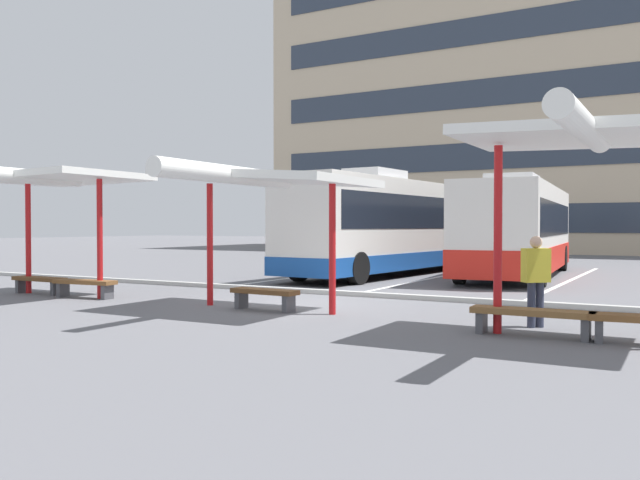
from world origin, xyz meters
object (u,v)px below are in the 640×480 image
waiting_shelter_1 (260,180)px  bench_3 (532,316)px  waiting_shelter_0 (53,180)px  waiting_shelter_2 (592,139)px  bench_2 (265,295)px  coach_bus_0 (396,226)px  bench_0 (39,281)px  coach_bus_1 (518,231)px  waiting_passenger_0 (536,275)px  bench_1 (85,284)px

waiting_shelter_1 → bench_3: bearing=-5.0°
waiting_shelter_0 → waiting_shelter_2: waiting_shelter_2 is taller
waiting_shelter_1 → bench_2: size_ratio=3.13×
waiting_shelter_2 → bench_3: bearing=167.7°
bench_3 → coach_bus_0: bearing=122.0°
waiting_shelter_0 → waiting_shelter_1: bearing=2.6°
bench_0 → waiting_shelter_1: size_ratio=0.35×
coach_bus_0 → bench_0: 12.58m
coach_bus_1 → waiting_shelter_0: coach_bus_1 is taller
waiting_shelter_0 → waiting_shelter_2: (12.67, -0.40, 0.17)m
waiting_shelter_2 → coach_bus_0: bearing=124.6°
waiting_shelter_0 → coach_bus_0: bearing=69.1°
coach_bus_1 → bench_2: 12.42m
waiting_shelter_2 → bench_3: size_ratio=2.32×
coach_bus_0 → bench_3: bearing=-58.0°
coach_bus_0 → waiting_shelter_1: size_ratio=2.57×
coach_bus_0 → waiting_shelter_0: size_ratio=2.69×
waiting_shelter_0 → waiting_shelter_1: size_ratio=0.96×
coach_bus_0 → waiting_shelter_1: 11.45m
coach_bus_1 → waiting_shelter_1: bearing=-101.8°
waiting_shelter_1 → coach_bus_0: bearing=98.6°
waiting_shelter_0 → waiting_passenger_0: waiting_shelter_0 is taller
coach_bus_0 → coach_bus_1: 4.37m
bench_0 → waiting_passenger_0: (12.52, 0.58, 0.59)m
bench_0 → waiting_passenger_0: waiting_passenger_0 is taller
coach_bus_1 → bench_3: bearing=-76.4°
bench_3 → waiting_passenger_0: bearing=98.2°
bench_0 → bench_2: bearing=1.5°
waiting_shelter_1 → waiting_passenger_0: bearing=5.7°
bench_2 → waiting_shelter_1: bearing=-90.0°
bench_2 → bench_3: 5.68m
coach_bus_1 → bench_0: coach_bus_1 is taller
bench_0 → waiting_shelter_1: 7.43m
coach_bus_0 → waiting_passenger_0: coach_bus_0 is taller
coach_bus_0 → waiting_shelter_0: bearing=-110.9°
bench_3 → waiting_passenger_0: (-0.15, 1.04, 0.58)m
coach_bus_0 → bench_2: size_ratio=8.06×
bench_2 → waiting_shelter_2: 7.16m
waiting_shelter_0 → bench_1: 2.76m
waiting_shelter_0 → waiting_shelter_1: waiting_shelter_0 is taller
waiting_shelter_1 → bench_1: bearing=-179.0°
bench_1 → waiting_passenger_0: 10.75m
coach_bus_0 → bench_2: bearing=-81.3°
waiting_shelter_0 → waiting_passenger_0: 11.82m
waiting_shelter_1 → bench_0: bearing=-179.8°
bench_0 → waiting_shelter_2: waiting_shelter_2 is taller
coach_bus_1 → bench_2: size_ratio=7.12×
waiting_shelter_2 → bench_3: waiting_shelter_2 is taller
coach_bus_1 → waiting_shelter_0: size_ratio=2.38×
waiting_shelter_2 → bench_1: bearing=177.1°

